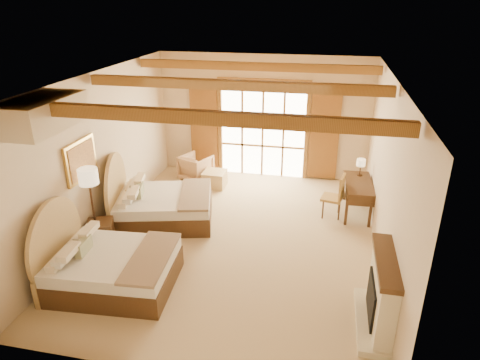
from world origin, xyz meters
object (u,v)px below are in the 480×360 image
(bed_near, at_px, (104,264))
(armchair, at_px, (196,167))
(bed_far, at_px, (157,203))
(nightstand, at_px, (101,235))
(desk, at_px, (357,196))

(bed_near, distance_m, armchair, 4.68)
(bed_near, relative_size, bed_far, 0.88)
(bed_near, bearing_deg, nightstand, 117.52)
(bed_far, xyz_separation_m, armchair, (0.14, 2.37, -0.07))
(nightstand, height_order, desk, desk)
(bed_near, relative_size, desk, 1.51)
(bed_near, height_order, armchair, bed_near)
(bed_far, xyz_separation_m, desk, (4.25, 1.26, -0.01))
(bed_near, relative_size, armchair, 2.87)
(bed_far, bearing_deg, armchair, 72.47)
(bed_near, bearing_deg, desk, 35.97)
(nightstand, bearing_deg, bed_near, -79.87)
(bed_far, relative_size, nightstand, 4.28)
(bed_far, distance_m, nightstand, 1.42)
(bed_far, relative_size, desk, 1.72)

